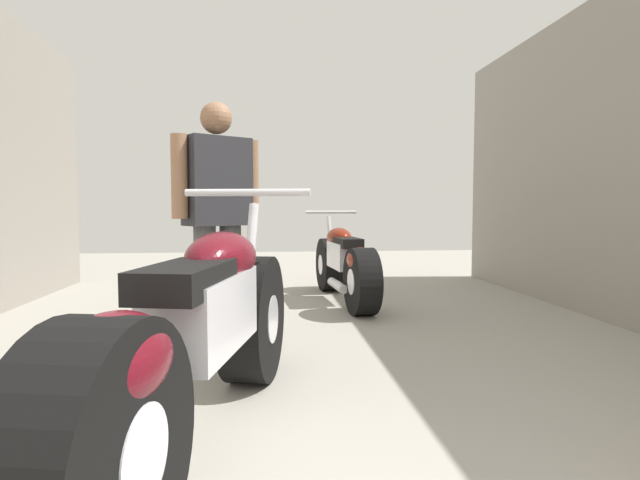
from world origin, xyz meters
TOP-DOWN VIEW (x-y plane):
  - ground_plane at (0.00, 3.21)m, footprint 15.42×15.42m
  - motorcycle_maroon_cruiser at (-0.47, 1.92)m, footprint 0.83×2.27m
  - motorcycle_black_naked at (0.57, 5.03)m, footprint 0.59×1.98m
  - mechanic_in_blue at (-0.57, 3.71)m, footprint 0.64×0.46m

SIDE VIEW (x-z plane):
  - ground_plane at x=0.00m, z-range 0.00..0.00m
  - motorcycle_black_naked at x=0.57m, z-range -0.08..0.85m
  - motorcycle_maroon_cruiser at x=-0.47m, z-range -0.09..0.98m
  - mechanic_in_blue at x=-0.57m, z-range 0.11..1.84m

